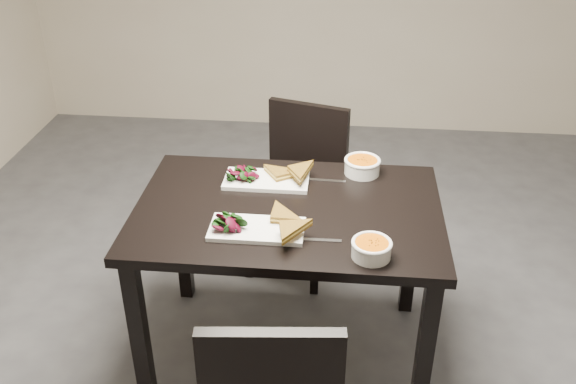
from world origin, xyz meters
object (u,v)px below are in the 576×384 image
object	(u,v)px
plate_near	(257,229)
soup_bowl_far	(362,165)
table	(288,229)
plate_far	(267,180)
soup_bowl_near	(372,248)
chair_far	(300,179)

from	to	relation	value
plate_near	soup_bowl_far	size ratio (longest dim) A/B	2.24
soup_bowl_far	plate_near	bearing A→B (deg)	-128.31
table	plate_far	distance (m)	0.25
soup_bowl_near	soup_bowl_far	size ratio (longest dim) A/B	0.91
table	plate_far	bearing A→B (deg)	119.53
plate_far	soup_bowl_near	bearing A→B (deg)	-48.85
table	chair_far	distance (m)	0.73
chair_far	soup_bowl_near	bearing A→B (deg)	-55.64
chair_far	soup_bowl_near	xyz separation A→B (m)	(0.33, -1.01, 0.30)
plate_far	chair_far	bearing A→B (deg)	79.01
table	chair_far	bearing A→B (deg)	90.64
chair_far	plate_near	distance (m)	0.94
plate_near	soup_bowl_far	bearing A→B (deg)	51.69
plate_near	plate_far	distance (m)	0.37
soup_bowl_near	plate_far	bearing A→B (deg)	131.15
soup_bowl_far	table	bearing A→B (deg)	-132.87
chair_far	soup_bowl_far	xyz separation A→B (m)	(0.30, -0.40, 0.31)
table	plate_near	world-z (taller)	plate_near
table	plate_far	xyz separation A→B (m)	(-0.11, 0.19, 0.11)
chair_far	plate_far	xyz separation A→B (m)	(-0.10, -0.52, 0.27)
plate_near	soup_bowl_near	distance (m)	0.43
soup_bowl_near	table	bearing A→B (deg)	137.06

